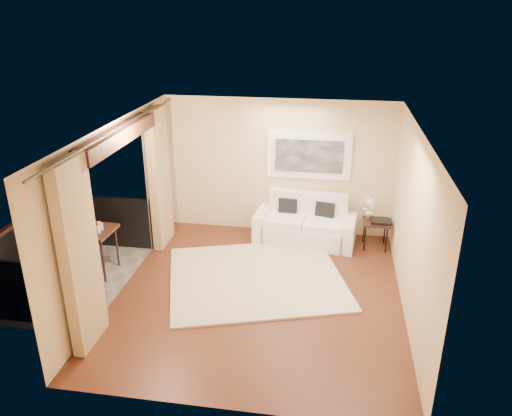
% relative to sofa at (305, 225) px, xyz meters
% --- Properties ---
extents(floor, '(5.00, 5.00, 0.00)m').
position_rel_sofa_xyz_m(floor, '(-0.60, -2.09, -0.33)').
color(floor, '#572C19').
rests_on(floor, ground).
extents(room_shell, '(5.00, 6.40, 5.00)m').
position_rel_sofa_xyz_m(room_shell, '(-2.73, -2.09, 2.19)').
color(room_shell, white).
rests_on(room_shell, ground).
extents(balcony, '(1.81, 2.60, 1.17)m').
position_rel_sofa_xyz_m(balcony, '(-3.90, -2.09, -0.15)').
color(balcony, '#605B56').
rests_on(balcony, ground).
extents(curtains, '(0.16, 4.80, 2.64)m').
position_rel_sofa_xyz_m(curtains, '(-2.71, -2.09, 1.01)').
color(curtains, tan).
rests_on(curtains, ground).
extents(artwork, '(1.62, 0.07, 0.92)m').
position_rel_sofa_xyz_m(artwork, '(-0.01, 0.37, 1.29)').
color(artwork, white).
rests_on(artwork, room_shell).
extents(rug, '(3.50, 3.26, 0.04)m').
position_rel_sofa_xyz_m(rug, '(-0.72, -1.62, -0.31)').
color(rug, beige).
rests_on(rug, floor).
extents(sofa, '(2.00, 1.03, 0.92)m').
position_rel_sofa_xyz_m(sofa, '(0.00, 0.00, 0.00)').
color(sofa, white).
rests_on(sofa, floor).
extents(side_table, '(0.51, 0.51, 0.54)m').
position_rel_sofa_xyz_m(side_table, '(1.33, -0.09, 0.15)').
color(side_table, black).
rests_on(side_table, floor).
extents(tray, '(0.38, 0.28, 0.05)m').
position_rel_sofa_xyz_m(tray, '(1.42, -0.14, 0.24)').
color(tray, black).
rests_on(tray, side_table).
extents(orchid, '(0.28, 0.25, 0.44)m').
position_rel_sofa_xyz_m(orchid, '(1.19, 0.04, 0.43)').
color(orchid, white).
rests_on(orchid, side_table).
extents(bistro_table, '(0.71, 0.71, 0.81)m').
position_rel_sofa_xyz_m(bistro_table, '(-3.49, -1.83, 0.40)').
color(bistro_table, black).
rests_on(bistro_table, balcony).
extents(balcony_chair_far, '(0.54, 0.54, 1.03)m').
position_rel_sofa_xyz_m(balcony_chair_far, '(-4.00, -1.45, 0.27)').
color(balcony_chair_far, black).
rests_on(balcony_chair_far, balcony).
extents(balcony_chair_near, '(0.41, 0.42, 0.95)m').
position_rel_sofa_xyz_m(balcony_chair_near, '(-4.14, -2.26, 0.22)').
color(balcony_chair_near, black).
rests_on(balcony_chair_near, balcony).
extents(ice_bucket, '(0.18, 0.18, 0.20)m').
position_rel_sofa_xyz_m(ice_bucket, '(-3.67, -1.75, 0.58)').
color(ice_bucket, silver).
rests_on(ice_bucket, bistro_table).
extents(candle, '(0.06, 0.06, 0.07)m').
position_rel_sofa_xyz_m(candle, '(-3.45, -1.65, 0.52)').
color(candle, red).
rests_on(candle, bistro_table).
extents(vase, '(0.04, 0.04, 0.18)m').
position_rel_sofa_xyz_m(vase, '(-3.51, -2.04, 0.57)').
color(vase, white).
rests_on(vase, bistro_table).
extents(glass_a, '(0.06, 0.06, 0.12)m').
position_rel_sofa_xyz_m(glass_a, '(-3.32, -1.94, 0.54)').
color(glass_a, white).
rests_on(glass_a, bistro_table).
extents(glass_b, '(0.06, 0.06, 0.12)m').
position_rel_sofa_xyz_m(glass_b, '(-3.33, -1.80, 0.54)').
color(glass_b, silver).
rests_on(glass_b, bistro_table).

